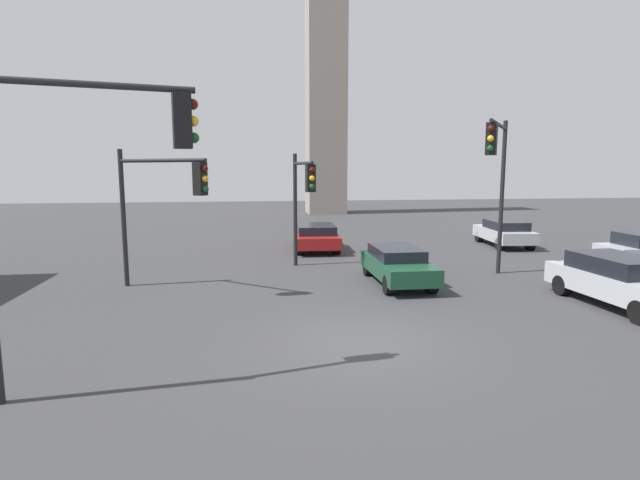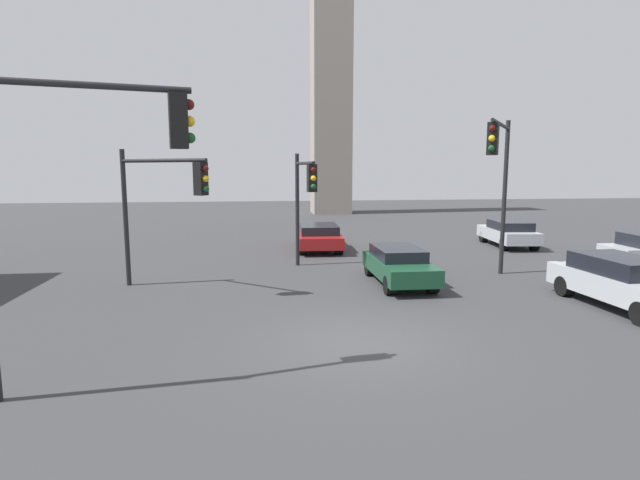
% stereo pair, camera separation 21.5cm
% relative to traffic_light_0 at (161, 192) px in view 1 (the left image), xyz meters
% --- Properties ---
extents(ground_plane, '(102.08, 102.08, 0.00)m').
position_rel_traffic_light_0_xyz_m(ground_plane, '(5.23, -5.54, -3.25)').
color(ground_plane, '#38383A').
extents(traffic_light_0, '(3.11, 2.51, 4.64)m').
position_rel_traffic_light_0_xyz_m(traffic_light_0, '(0.00, 0.00, 0.00)').
color(traffic_light_0, black).
rests_on(traffic_light_0, ground_plane).
extents(traffic_light_1, '(2.30, 3.23, 5.76)m').
position_rel_traffic_light_0_xyz_m(traffic_light_1, '(11.29, -0.08, 0.84)').
color(traffic_light_1, black).
rests_on(traffic_light_1, ground_plane).
extents(traffic_light_3, '(3.51, 1.01, 5.72)m').
position_rel_traffic_light_0_xyz_m(traffic_light_3, '(-0.07, -7.24, 0.78)').
color(traffic_light_3, black).
rests_on(traffic_light_3, ground_plane).
extents(traffic_light_4, '(0.61, 2.67, 4.60)m').
position_rel_traffic_light_0_xyz_m(traffic_light_4, '(4.83, 2.76, -0.10)').
color(traffic_light_4, black).
rests_on(traffic_light_4, ground_plane).
extents(car_0, '(1.75, 4.29, 1.27)m').
position_rel_traffic_light_0_xyz_m(car_0, '(7.86, 0.18, -2.57)').
color(car_0, '#19472D').
rests_on(car_0, ground_plane).
extents(car_1, '(2.23, 4.36, 1.34)m').
position_rel_traffic_light_0_xyz_m(car_1, '(15.89, 7.62, -2.54)').
color(car_1, '#ADB2B7').
rests_on(car_1, ground_plane).
extents(car_3, '(2.28, 4.74, 1.26)m').
position_rel_traffic_light_0_xyz_m(car_3, '(6.02, 7.87, -2.57)').
color(car_3, maroon).
rests_on(car_3, ground_plane).
extents(car_4, '(2.04, 4.62, 1.47)m').
position_rel_traffic_light_0_xyz_m(car_4, '(13.43, -3.62, -2.48)').
color(car_4, '#ADB2B7').
rests_on(car_4, ground_plane).
extents(skyline_tower, '(3.33, 3.33, 26.34)m').
position_rel_traffic_light_0_xyz_m(skyline_tower, '(9.73, 28.27, 9.91)').
color(skyline_tower, gray).
rests_on(skyline_tower, ground_plane).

